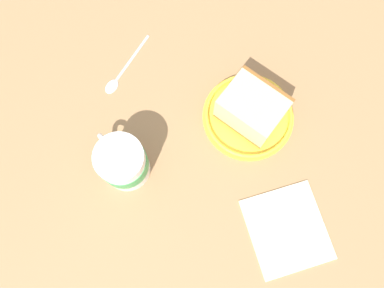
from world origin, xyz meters
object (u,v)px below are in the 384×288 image
Objects in this scene: small_plate at (248,116)px; folded_napkin at (287,229)px; cake_slice at (252,108)px; teaspoon at (119,75)px; tea_mug at (123,162)px.

folded_napkin is (-5.48, 19.42, -0.43)cm from small_plate.
small_plate is at bearing -74.23° from folded_napkin.
small_plate is at bearing 52.22° from cake_slice.
small_plate is 1.32× the size of teaspoon.
cake_slice is at bearing -74.85° from folded_napkin.
tea_mug reaches higher than teaspoon.
cake_slice is 20.69cm from folded_napkin.
teaspoon is at bearing -43.92° from folded_napkin.
teaspoon is 0.91× the size of folded_napkin.
small_plate is 3.35cm from cake_slice.
cake_slice is (-0.17, -0.22, 3.33)cm from small_plate.
cake_slice is at bearing -127.78° from small_plate.
folded_napkin is at bearing 105.77° from small_plate.
cake_slice reaches higher than folded_napkin.
tea_mug is 0.71× the size of folded_napkin.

